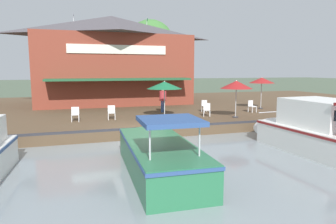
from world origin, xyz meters
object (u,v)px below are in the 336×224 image
Objects in this scene: cafe_chair_under_first_umbrella at (112,112)px; tree_downstream_bank at (149,45)px; patio_umbrella_mid_patio_left at (262,80)px; motorboat_distant_upstream at (328,134)px; motorboat_mid_row at (156,151)px; person_at_quay_edge at (163,97)px; cafe_chair_facing_river at (75,113)px; cafe_chair_beside_entrance at (205,105)px; cafe_chair_far_corner_seat at (252,106)px; cafe_chair_mid_patio at (207,109)px; patio_umbrella_mid_patio_right at (236,85)px; waterfront_restaurant at (113,59)px; patio_umbrella_back_row at (164,85)px.

tree_downstream_bank reaches higher than cafe_chair_under_first_umbrella.
motorboat_distant_upstream is at bearing -20.14° from patio_umbrella_mid_patio_left.
cafe_chair_under_first_umbrella is at bearing -176.09° from motorboat_mid_row.
cafe_chair_under_first_umbrella is 8.29m from motorboat_mid_row.
cafe_chair_facing_river is at bearing -70.39° from person_at_quay_edge.
cafe_chair_beside_entrance is 0.12× the size of motorboat_mid_row.
cafe_chair_under_first_umbrella is 1.00× the size of cafe_chair_facing_river.
cafe_chair_under_first_umbrella is 10.04m from cafe_chair_far_corner_seat.
cafe_chair_beside_entrance is 0.48× the size of person_at_quay_edge.
person_at_quay_edge reaches higher than cafe_chair_facing_river.
cafe_chair_under_first_umbrella and cafe_chair_mid_patio have the same top height.
cafe_chair_beside_entrance is at bearing 100.61° from cafe_chair_under_first_umbrella.
cafe_chair_beside_entrance is 9.98m from motorboat_distant_upstream.
patio_umbrella_mid_patio_right is at bearing 9.61° from tree_downstream_bank.
tree_downstream_bank reaches higher than patio_umbrella_mid_patio_left.
cafe_chair_mid_patio is at bearing 86.78° from cafe_chair_facing_river.
cafe_chair_mid_patio is 9.50m from motorboat_mid_row.
cafe_chair_facing_river is at bearing -19.64° from waterfront_restaurant.
cafe_chair_facing_river is (1.82, -14.02, -1.74)m from patio_umbrella_mid_patio_left.
cafe_chair_beside_entrance is at bearing 8.07° from tree_downstream_bank.
cafe_chair_facing_river is (9.82, -3.50, -3.52)m from waterfront_restaurant.
motorboat_distant_upstream reaches higher than cafe_chair_facing_river.
cafe_chair_mid_patio is at bearing -21.18° from cafe_chair_beside_entrance.
patio_umbrella_mid_patio_right is 2.82× the size of cafe_chair_under_first_umbrella.
patio_umbrella_back_row is 0.26× the size of motorboat_distant_upstream.
cafe_chair_far_corner_seat is at bearing 72.86° from person_at_quay_edge.
patio_umbrella_mid_patio_left is 1.41× the size of person_at_quay_edge.
patio_umbrella_mid_patio_left reaches higher than motorboat_distant_upstream.
cafe_chair_beside_entrance is at bearing 113.36° from patio_umbrella_back_row.
cafe_chair_far_corner_seat is 0.12× the size of motorboat_mid_row.
patio_umbrella_back_row is 0.34× the size of motorboat_mid_row.
patio_umbrella_mid_patio_right reaches higher than cafe_chair_beside_entrance.
person_at_quay_edge is (7.67, 2.54, -2.89)m from waterfront_restaurant.
patio_umbrella_mid_patio_left is at bearing 98.14° from cafe_chair_under_first_umbrella.
motorboat_distant_upstream is (8.38, 4.75, -1.77)m from patio_umbrella_back_row.
tree_downstream_bank is at bearing -171.93° from cafe_chair_beside_entrance.
patio_umbrella_mid_patio_left is 2.92× the size of cafe_chair_mid_patio.
motorboat_mid_row is at bearing -47.11° from patio_umbrella_mid_patio_right.
tree_downstream_bank reaches higher than patio_umbrella_back_row.
cafe_chair_under_first_umbrella is at bearing -94.09° from patio_umbrella_back_row.
cafe_chair_mid_patio is at bearing 3.53° from tree_downstream_bank.
motorboat_mid_row is (9.55, -6.32, -0.39)m from cafe_chair_beside_entrance.
patio_umbrella_mid_patio_right is 2.82× the size of cafe_chair_mid_patio.
motorboat_distant_upstream is (8.62, 8.09, -0.18)m from cafe_chair_under_first_umbrella.
cafe_chair_facing_river and cafe_chair_far_corner_seat have the same top height.
cafe_chair_under_first_umbrella is at bearing -24.60° from tree_downstream_bank.
cafe_chair_mid_patio is at bearing 84.57° from cafe_chair_under_first_umbrella.
motorboat_mid_row is at bearing -2.55° from waterfront_restaurant.
tree_downstream_bank reaches higher than cafe_chair_mid_patio.
cafe_chair_beside_entrance is 11.46m from motorboat_mid_row.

